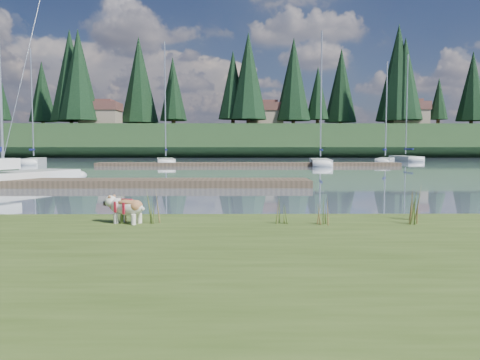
{
  "coord_description": "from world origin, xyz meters",
  "views": [
    {
      "loc": [
        0.92,
        -10.48,
        1.65
      ],
      "look_at": [
        1.01,
        -0.5,
        0.94
      ],
      "focal_mm": 35.0,
      "sensor_mm": 36.0,
      "label": 1
    }
  ],
  "objects": [
    {
      "name": "ground",
      "position": [
        0.0,
        30.0,
        0.0
      ],
      "size": [
        200.0,
        200.0,
        0.0
      ],
      "primitive_type": "plane",
      "color": "gray",
      "rests_on": "ground"
    },
    {
      "name": "bank",
      "position": [
        0.0,
        -6.0,
        0.17
      ],
      "size": [
        60.0,
        9.0,
        0.35
      ],
      "primitive_type": "cube",
      "color": "#3F541F",
      "rests_on": "ground"
    },
    {
      "name": "ridge",
      "position": [
        0.0,
        73.0,
        2.5
      ],
      "size": [
        200.0,
        20.0,
        5.0
      ],
      "primitive_type": "cube",
      "color": "#1C3419",
      "rests_on": "ground"
    },
    {
      "name": "bulldog",
      "position": [
        -0.94,
        -2.59,
        0.64
      ],
      "size": [
        0.78,
        0.52,
        0.46
      ],
      "rotation": [
        0.0,
        0.0,
        2.75
      ],
      "color": "silver",
      "rests_on": "bank"
    },
    {
      "name": "sailboat_main",
      "position": [
        -8.95,
        9.29,
        0.42
      ],
      "size": [
        5.69,
        9.84,
        14.11
      ],
      "rotation": [
        0.0,
        0.0,
        1.16
      ],
      "color": "silver",
      "rests_on": "ground"
    },
    {
      "name": "dock_near",
      "position": [
        -4.0,
        9.0,
        0.15
      ],
      "size": [
        16.0,
        2.0,
        0.3
      ],
      "primitive_type": "cube",
      "color": "#4C3D2C",
      "rests_on": "ground"
    },
    {
      "name": "dock_far",
      "position": [
        2.0,
        30.0,
        0.15
      ],
      "size": [
        26.0,
        2.2,
        0.3
      ],
      "primitive_type": "cube",
      "color": "#4C3D2C",
      "rests_on": "ground"
    },
    {
      "name": "sailboat_bg_0",
      "position": [
        -18.64,
        35.23,
        0.32
      ],
      "size": [
        3.46,
        7.73,
        11.07
      ],
      "rotation": [
        0.0,
        0.0,
        1.84
      ],
      "color": "silver",
      "rests_on": "ground"
    },
    {
      "name": "sailboat_bg_1",
      "position": [
        -5.72,
        33.97,
        0.33
      ],
      "size": [
        2.79,
        7.81,
        11.47
      ],
      "rotation": [
        0.0,
        0.0,
        1.74
      ],
      "color": "silver",
      "rests_on": "ground"
    },
    {
      "name": "sailboat_bg_3",
      "position": [
        8.68,
        32.38,
        0.32
      ],
      "size": [
        2.6,
        8.37,
        12.08
      ],
      "rotation": [
        0.0,
        0.0,
        1.45
      ],
      "color": "silver",
      "rests_on": "ground"
    },
    {
      "name": "sailboat_bg_4",
      "position": [
        16.02,
        36.29,
        0.33
      ],
      "size": [
        3.85,
        6.74,
        10.11
      ],
      "rotation": [
        0.0,
        0.0,
        1.17
      ],
      "color": "silver",
      "rests_on": "ground"
    },
    {
      "name": "sailboat_bg_5",
      "position": [
        21.39,
        46.27,
        0.32
      ],
      "size": [
        2.17,
        9.03,
        12.69
      ],
      "rotation": [
        0.0,
        0.0,
        1.52
      ],
      "color": "silver",
      "rests_on": "ground"
    },
    {
      "name": "weed_0",
      "position": [
        -0.5,
        -2.56,
        0.6
      ],
      "size": [
        0.17,
        0.14,
        0.6
      ],
      "color": "#475B23",
      "rests_on": "bank"
    },
    {
      "name": "weed_1",
      "position": [
        1.71,
        -2.61,
        0.54
      ],
      "size": [
        0.17,
        0.14,
        0.46
      ],
      "color": "#475B23",
      "rests_on": "bank"
    },
    {
      "name": "weed_2",
      "position": [
        4.06,
        -2.3,
        0.6
      ],
      "size": [
        0.17,
        0.14,
        0.61
      ],
      "color": "#475B23",
      "rests_on": "bank"
    },
    {
      "name": "weed_3",
      "position": [
        -0.99,
        -2.59,
        0.58
      ],
      "size": [
        0.17,
        0.14,
        0.55
      ],
      "color": "#475B23",
      "rests_on": "bank"
    },
    {
      "name": "weed_4",
      "position": [
        2.39,
        -2.75,
        0.55
      ],
      "size": [
        0.17,
        0.14,
        0.48
      ],
      "color": "#475B23",
      "rests_on": "bank"
    },
    {
      "name": "weed_5",
      "position": [
        3.9,
        -2.72,
        0.56
      ],
      "size": [
        0.17,
        0.14,
        0.51
      ],
      "color": "#475B23",
      "rests_on": "bank"
    },
    {
      "name": "mud_lip",
      "position": [
        0.0,
        -1.6,
        0.07
      ],
      "size": [
        60.0,
        0.5,
        0.14
      ],
      "primitive_type": "cube",
      "color": "#33281C",
      "rests_on": "ground"
    },
    {
      "name": "conifer_2",
      "position": [
        -25.0,
        68.0,
        13.54
      ],
      "size": [
        6.6,
        6.6,
        16.05
      ],
      "color": "#382619",
      "rests_on": "ridge"
    },
    {
      "name": "conifer_3",
      "position": [
        -10.0,
        72.0,
        11.74
      ],
      "size": [
        4.84,
        4.84,
        12.25
      ],
      "color": "#382619",
      "rests_on": "ridge"
    },
    {
      "name": "conifer_4",
      "position": [
        3.0,
        66.0,
        13.09
      ],
      "size": [
        6.16,
        6.16,
        15.1
      ],
      "color": "#382619",
      "rests_on": "ridge"
    },
    {
      "name": "conifer_5",
      "position": [
        15.0,
        70.0,
        10.83
      ],
      "size": [
        3.96,
        3.96,
        10.35
      ],
      "color": "#382619",
      "rests_on": "ridge"
    },
    {
      "name": "conifer_6",
      "position": [
        28.0,
        68.0,
        13.99
      ],
      "size": [
        7.04,
        7.04,
        17.0
      ],
      "color": "#382619",
      "rests_on": "ridge"
    },
    {
      "name": "conifer_7",
      "position": [
        42.0,
        71.0,
        12.19
      ],
      "size": [
        5.28,
        5.28,
        13.2
      ],
      "color": "#382619",
      "rests_on": "ridge"
    },
    {
      "name": "house_0",
      "position": [
        -22.0,
        70.0,
        7.31
      ],
      "size": [
        6.3,
        5.3,
        4.65
      ],
      "color": "gray",
      "rests_on": "ridge"
    },
    {
      "name": "house_1",
      "position": [
        6.0,
        71.0,
        7.31
      ],
      "size": [
        6.3,
        5.3,
        4.65
      ],
      "color": "gray",
      "rests_on": "ridge"
    },
    {
      "name": "house_2",
      "position": [
        30.0,
        69.0,
        7.31
      ],
      "size": [
        6.3,
        5.3,
        4.65
      ],
      "color": "gray",
      "rests_on": "ridge"
    }
  ]
}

